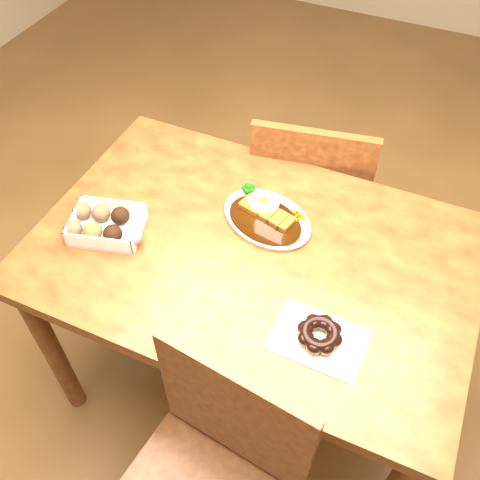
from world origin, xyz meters
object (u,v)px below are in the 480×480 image
at_px(table, 252,272).
at_px(donut_box, 105,224).
at_px(pon_de_ring, 319,335).
at_px(chair_far, 310,196).
at_px(katsu_curry_plate, 266,215).

relative_size(table, donut_box, 5.08).
relative_size(table, pon_de_ring, 5.29).
xyz_separation_m(chair_far, donut_box, (-0.41, -0.64, 0.30)).
bearing_deg(donut_box, chair_far, 57.36).
distance_m(katsu_curry_plate, pon_de_ring, 0.41).
bearing_deg(donut_box, pon_de_ring, -7.78).
relative_size(chair_far, donut_box, 3.68).
bearing_deg(table, katsu_curry_plate, 95.13).
bearing_deg(pon_de_ring, donut_box, 172.22).
bearing_deg(katsu_curry_plate, chair_far, 87.66).
bearing_deg(pon_de_ring, katsu_curry_plate, 129.80).
distance_m(donut_box, pon_de_ring, 0.66).
xyz_separation_m(table, pon_de_ring, (0.25, -0.19, 0.12)).
bearing_deg(chair_far, katsu_curry_plate, 77.42).
distance_m(chair_far, donut_box, 0.82).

